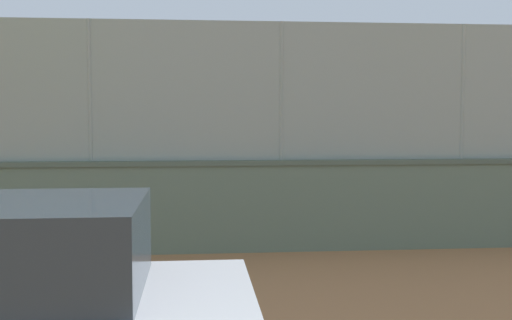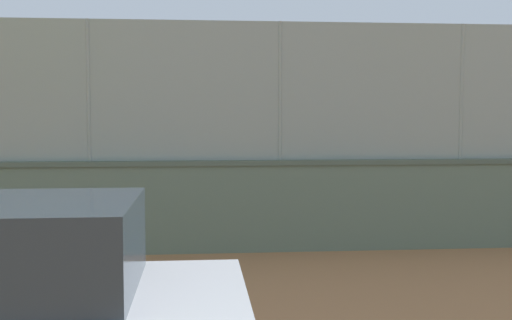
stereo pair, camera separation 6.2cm
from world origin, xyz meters
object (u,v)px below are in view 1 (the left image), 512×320
player_foreground_swinging (200,153)px  sports_ball (162,178)px  player_at_service_line (128,155)px  player_near_wall_returning (297,158)px  courtside_bench (472,205)px

player_foreground_swinging → sports_ball: 1.95m
player_at_service_line → sports_ball: player_at_service_line is taller
player_foreground_swinging → player_at_service_line: 2.62m
player_near_wall_returning → sports_ball: (4.21, -2.66, -0.83)m
player_near_wall_returning → courtside_bench: bearing=106.3°
sports_ball → courtside_bench: courtside_bench is taller
player_foreground_swinging → player_near_wall_returning: size_ratio=0.97×
player_near_wall_returning → courtside_bench: player_near_wall_returning is taller
player_foreground_swinging → sports_ball: player_foreground_swinging is taller
player_at_service_line → player_near_wall_returning: bearing=149.7°
player_near_wall_returning → player_at_service_line: bearing=-30.3°
sports_ball → player_near_wall_returning: bearing=147.7°
player_near_wall_returning → sports_ball: size_ratio=7.81×
player_at_service_line → sports_ball: (-1.18, 0.49, -0.78)m
player_foreground_swinging → player_at_service_line: player_foreground_swinging is taller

